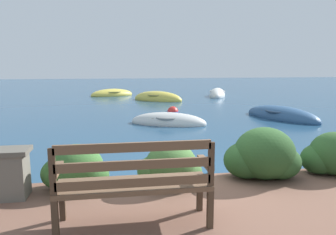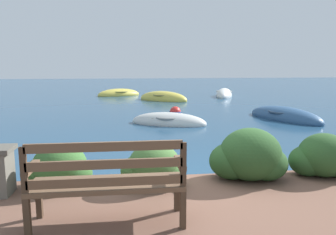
# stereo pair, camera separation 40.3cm
# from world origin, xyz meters

# --- Properties ---
(ground_plane) EXTENTS (80.00, 80.00, 0.00)m
(ground_plane) POSITION_xyz_m (0.00, 0.00, 0.00)
(ground_plane) COLOR navy
(park_bench) EXTENTS (1.58, 0.48, 0.93)m
(park_bench) POSITION_xyz_m (-1.13, -1.46, 0.71)
(park_bench) COLOR #433123
(park_bench) RESTS_ON patio_terrace
(hedge_clump_left) EXTENTS (0.90, 0.65, 0.61)m
(hedge_clump_left) POSITION_xyz_m (-1.85, -0.31, 0.49)
(hedge_clump_left) COLOR #38662D
(hedge_clump_left) RESTS_ON patio_terrace
(hedge_clump_centre) EXTENTS (0.89, 0.64, 0.60)m
(hedge_clump_centre) POSITION_xyz_m (-0.58, -0.40, 0.48)
(hedge_clump_centre) COLOR #426B33
(hedge_clump_centre) RESTS_ON patio_terrace
(hedge_clump_right) EXTENTS (1.12, 0.80, 0.76)m
(hedge_clump_right) POSITION_xyz_m (0.81, -0.31, 0.55)
(hedge_clump_right) COLOR #284C23
(hedge_clump_right) RESTS_ON patio_terrace
(hedge_clump_far_right) EXTENTS (0.96, 0.69, 0.65)m
(hedge_clump_far_right) POSITION_xyz_m (1.95, -0.30, 0.50)
(hedge_clump_far_right) COLOR #284C23
(hedge_clump_far_right) RESTS_ON patio_terrace
(rowboat_nearest) EXTENTS (2.61, 1.81, 0.65)m
(rowboat_nearest) POSITION_xyz_m (0.34, 5.45, 0.06)
(rowboat_nearest) COLOR silver
(rowboat_nearest) RESTS_ON ground_plane
(rowboat_mid) EXTENTS (2.10, 3.29, 0.74)m
(rowboat_mid) POSITION_xyz_m (4.45, 5.93, 0.06)
(rowboat_mid) COLOR #2D517A
(rowboat_mid) RESTS_ON ground_plane
(rowboat_far) EXTENTS (2.89, 2.64, 0.85)m
(rowboat_far) POSITION_xyz_m (0.89, 12.34, 0.07)
(rowboat_far) COLOR #DBC64C
(rowboat_far) RESTS_ON ground_plane
(rowboat_outer) EXTENTS (1.81, 2.95, 0.84)m
(rowboat_outer) POSITION_xyz_m (4.69, 14.08, 0.07)
(rowboat_outer) COLOR silver
(rowboat_outer) RESTS_ON ground_plane
(rowboat_distant) EXTENTS (2.88, 2.10, 0.73)m
(rowboat_distant) POSITION_xyz_m (-1.51, 15.38, 0.06)
(rowboat_distant) COLOR #DBC64C
(rowboat_distant) RESTS_ON ground_plane
(mooring_buoy) EXTENTS (0.47, 0.47, 0.43)m
(mooring_buoy) POSITION_xyz_m (0.85, 7.54, 0.08)
(mooring_buoy) COLOR red
(mooring_buoy) RESTS_ON ground_plane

